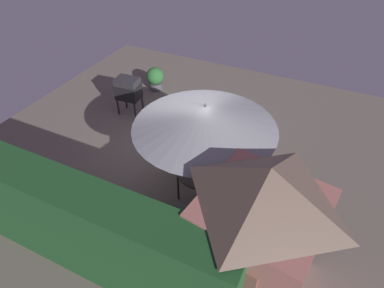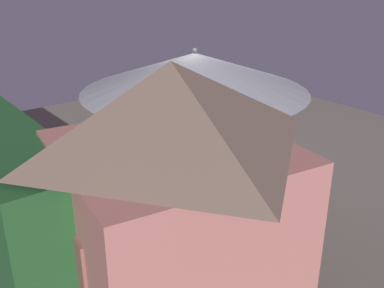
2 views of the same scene
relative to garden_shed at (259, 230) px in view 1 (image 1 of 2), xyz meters
name	(u,v)px [view 1 (image 1 of 2)]	position (x,y,z in m)	size (l,w,h in m)	color
ground_plane	(180,154)	(2.72, -2.51, -1.40)	(11.00, 11.00, 0.00)	#6B6056
hedge_backdrop	(86,230)	(2.72, 0.99, -0.39)	(5.58, 0.74, 2.03)	#1E4C23
garden_shed	(259,230)	(0.00, 0.00, 0.00)	(2.13, 2.13, 2.75)	#B26B60
patio_table	(203,171)	(1.62, -1.52, -0.72)	(1.20, 1.20, 0.74)	#47423D
patio_umbrella	(205,117)	(1.62, -1.52, 0.75)	(2.90, 2.90, 2.45)	#4C4C51
bbq_grill	(128,89)	(5.00, -3.58, -0.56)	(0.74, 0.56, 1.20)	black
chair_near_shed	(183,146)	(2.52, -2.28, -0.88)	(0.65, 0.65, 0.90)	slate
chair_far_side	(178,214)	(1.63, -0.34, -0.88)	(0.47, 0.47, 0.90)	slate
chair_toward_hedge	(256,179)	(0.52, -1.94, -0.88)	(0.60, 0.60, 0.90)	slate
potted_plant_by_shed	(155,78)	(5.06, -5.21, -0.97)	(0.59, 0.59, 0.80)	#4C4C51
person_in_red	(184,140)	(2.45, -2.23, -0.62)	(0.40, 0.41, 1.26)	#CC3D33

